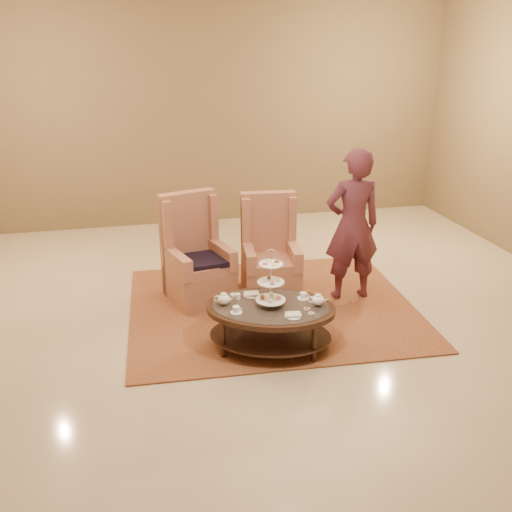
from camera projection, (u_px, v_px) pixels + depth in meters
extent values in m
plane|color=beige|center=(266.00, 330.00, 6.08)|extent=(8.00, 8.00, 0.00)
cube|color=silver|center=(266.00, 330.00, 6.08)|extent=(8.00, 8.00, 0.02)
cube|color=olive|center=(206.00, 115.00, 9.08)|extent=(8.00, 0.04, 3.50)
cube|color=#A16639|center=(272.00, 307.00, 6.59)|extent=(3.36, 2.85, 0.02)
cylinder|color=black|center=(223.00, 339.00, 5.49)|extent=(0.07, 0.07, 0.42)
cylinder|color=black|center=(314.00, 344.00, 5.41)|extent=(0.07, 0.07, 0.42)
cylinder|color=black|center=(230.00, 317.00, 5.92)|extent=(0.07, 0.07, 0.42)
cylinder|color=black|center=(315.00, 321.00, 5.84)|extent=(0.07, 0.07, 0.42)
cylinder|color=silver|center=(271.00, 281.00, 5.48)|extent=(0.01, 0.01, 0.52)
torus|color=silver|center=(271.00, 256.00, 5.38)|extent=(0.13, 0.05, 0.13)
cylinder|color=white|center=(271.00, 300.00, 5.55)|extent=(0.37, 0.37, 0.01)
cylinder|color=white|center=(271.00, 282.00, 5.48)|extent=(0.33, 0.33, 0.01)
cylinder|color=white|center=(271.00, 264.00, 5.41)|extent=(0.29, 0.29, 0.01)
cylinder|color=#BD616C|center=(279.00, 298.00, 5.53)|extent=(0.05, 0.05, 0.03)
cylinder|color=#DFC46F|center=(271.00, 294.00, 5.61)|extent=(0.05, 0.05, 0.03)
cylinder|color=brown|center=(262.00, 297.00, 5.55)|extent=(0.05, 0.05, 0.03)
cylinder|color=beige|center=(270.00, 301.00, 5.46)|extent=(0.05, 0.05, 0.03)
ellipsoid|color=#DFC46F|center=(278.00, 279.00, 5.48)|extent=(0.06, 0.06, 0.03)
ellipsoid|color=brown|center=(269.00, 277.00, 5.54)|extent=(0.06, 0.06, 0.03)
ellipsoid|color=beige|center=(264.00, 281.00, 5.46)|extent=(0.06, 0.06, 0.03)
ellipsoid|color=#BD616C|center=(273.00, 283.00, 5.41)|extent=(0.06, 0.06, 0.03)
cube|color=brown|center=(277.00, 261.00, 5.43)|extent=(0.05, 0.04, 0.02)
cube|color=beige|center=(268.00, 260.00, 5.46)|extent=(0.05, 0.04, 0.02)
cube|color=#BD616C|center=(265.00, 264.00, 5.38)|extent=(0.05, 0.04, 0.02)
cube|color=#DFC46F|center=(274.00, 265.00, 5.35)|extent=(0.05, 0.04, 0.02)
ellipsoid|color=white|center=(224.00, 299.00, 5.57)|extent=(0.16, 0.16, 0.10)
cylinder|color=white|center=(224.00, 294.00, 5.55)|extent=(0.07, 0.07, 0.01)
sphere|color=white|center=(224.00, 293.00, 5.55)|extent=(0.03, 0.03, 0.02)
cone|color=white|center=(232.00, 299.00, 5.56)|extent=(0.08, 0.05, 0.05)
torus|color=white|center=(217.00, 299.00, 5.58)|extent=(0.07, 0.03, 0.07)
ellipsoid|color=white|center=(318.00, 300.00, 5.55)|extent=(0.16, 0.16, 0.10)
cylinder|color=white|center=(318.00, 295.00, 5.53)|extent=(0.07, 0.07, 0.01)
sphere|color=white|center=(318.00, 294.00, 5.53)|extent=(0.03, 0.03, 0.02)
cone|color=white|center=(326.00, 300.00, 5.54)|extent=(0.08, 0.05, 0.05)
torus|color=white|center=(312.00, 300.00, 5.56)|extent=(0.07, 0.03, 0.07)
cylinder|color=white|center=(236.00, 312.00, 5.42)|extent=(0.15, 0.15, 0.01)
cylinder|color=white|center=(236.00, 309.00, 5.41)|extent=(0.08, 0.08, 0.06)
torus|color=white|center=(240.00, 309.00, 5.41)|extent=(0.04, 0.02, 0.04)
cylinder|color=white|center=(303.00, 298.00, 5.71)|extent=(0.15, 0.15, 0.01)
cylinder|color=white|center=(303.00, 295.00, 5.70)|extent=(0.08, 0.08, 0.06)
torus|color=white|center=(307.00, 296.00, 5.70)|extent=(0.04, 0.02, 0.04)
cylinder|color=white|center=(252.00, 295.00, 5.78)|extent=(0.21, 0.21, 0.01)
cube|color=beige|center=(252.00, 294.00, 5.78)|extent=(0.16, 0.12, 0.02)
cylinder|color=white|center=(293.00, 316.00, 5.35)|extent=(0.21, 0.21, 0.01)
cube|color=beige|center=(293.00, 315.00, 5.35)|extent=(0.16, 0.12, 0.02)
cylinder|color=white|center=(238.00, 297.00, 5.69)|extent=(0.06, 0.06, 0.06)
cylinder|color=white|center=(311.00, 313.00, 5.39)|extent=(0.07, 0.07, 0.01)
cylinder|color=#BD616C|center=(311.00, 312.00, 5.39)|extent=(0.05, 0.05, 0.01)
cylinder|color=white|center=(307.00, 309.00, 5.48)|extent=(0.07, 0.07, 0.01)
cylinder|color=brown|center=(307.00, 308.00, 5.48)|extent=(0.05, 0.05, 0.01)
cylinder|color=white|center=(233.00, 295.00, 5.78)|extent=(0.07, 0.07, 0.01)
cylinder|color=beige|center=(233.00, 294.00, 5.77)|extent=(0.05, 0.05, 0.01)
cube|color=#B77356|center=(200.00, 284.00, 6.73)|extent=(0.84, 0.84, 0.41)
cube|color=#B77356|center=(201.00, 265.00, 6.60)|extent=(0.72, 0.72, 0.10)
cube|color=#B77356|center=(189.00, 243.00, 6.80)|extent=(0.69, 0.33, 1.25)
cube|color=#B77356|center=(166.00, 224.00, 6.53)|extent=(0.15, 0.23, 0.58)
cube|color=#B77356|center=(211.00, 217.00, 6.80)|extent=(0.15, 0.23, 0.58)
cube|color=#B77356|center=(178.00, 264.00, 6.44)|extent=(0.29, 0.62, 0.25)
cube|color=#B77356|center=(222.00, 255.00, 6.70)|extent=(0.29, 0.62, 0.25)
cube|color=black|center=(201.00, 261.00, 6.55)|extent=(0.60, 0.56, 0.06)
cube|color=#B77356|center=(271.00, 280.00, 6.86)|extent=(0.71, 0.71, 0.39)
cube|color=#B77356|center=(272.00, 262.00, 6.73)|extent=(0.61, 0.61, 0.09)
cube|color=#B77356|center=(268.00, 240.00, 6.96)|extent=(0.66, 0.20, 1.21)
cube|color=#B77356|center=(245.00, 220.00, 6.79)|extent=(0.11, 0.21, 0.56)
cube|color=#B77356|center=(291.00, 218.00, 6.86)|extent=(0.11, 0.21, 0.56)
cube|color=#B77356|center=(249.00, 258.00, 6.67)|extent=(0.17, 0.59, 0.24)
cube|color=#B77356|center=(294.00, 255.00, 6.74)|extent=(0.17, 0.59, 0.24)
imported|color=#552430|center=(352.00, 226.00, 6.54)|extent=(0.66, 0.44, 1.80)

